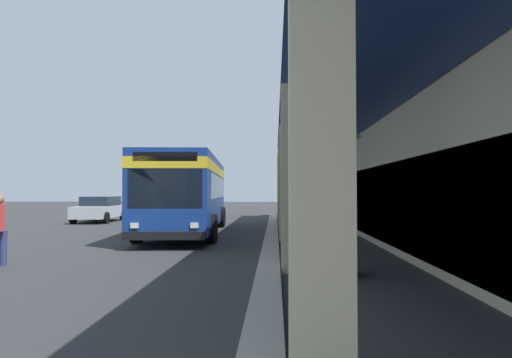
{
  "coord_description": "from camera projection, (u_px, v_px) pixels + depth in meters",
  "views": [
    {
      "loc": [
        14.57,
        3.93,
        1.77
      ],
      "look_at": [
        -2.07,
        3.2,
        2.24
      ],
      "focal_mm": 30.95,
      "sensor_mm": 36.0,
      "label": 1
    }
  ],
  "objects": [
    {
      "name": "ground",
      "position": [
        401.0,
        246.0,
        14.32
      ],
      "size": [
        120.0,
        120.0,
        0.0
      ],
      "primitive_type": "plane",
      "color": "#2D2D30"
    },
    {
      "name": "curb_strip",
      "position": [
        271.0,
        240.0,
        15.55
      ],
      "size": [
        34.97,
        0.5,
        0.12
      ],
      "primitive_type": "cube",
      "color": "#9E998E",
      "rests_on": "ground"
    },
    {
      "name": "transit_bus",
      "position": [
        188.0,
        189.0,
        18.79
      ],
      "size": [
        11.36,
        3.36,
        3.34
      ],
      "color": "navy",
      "rests_on": "ground"
    },
    {
      "name": "parked_sedan_silver",
      "position": [
        100.0,
        209.0,
        25.66
      ],
      "size": [
        4.46,
        2.12,
        1.47
      ],
      "color": "#B2B5BA",
      "rests_on": "ground"
    },
    {
      "name": "potted_palm",
      "position": [
        327.0,
        242.0,
        9.38
      ],
      "size": [
        1.8,
        1.63,
        2.99
      ],
      "color": "#4C4742",
      "rests_on": "ground"
    }
  ]
}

